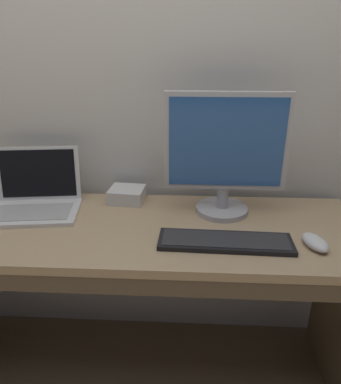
% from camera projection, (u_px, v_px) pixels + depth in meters
% --- Properties ---
extents(ground_plane, '(14.00, 14.00, 0.00)m').
position_uv_depth(ground_plane, '(141.00, 371.00, 1.67)').
color(ground_plane, brown).
extents(desk, '(1.74, 0.58, 0.77)m').
position_uv_depth(desk, '(137.00, 270.00, 1.44)').
color(desk, tan).
rests_on(desk, ground).
extents(laptop_white, '(0.38, 0.31, 0.24)m').
position_uv_depth(laptop_white, '(35.00, 201.00, 1.47)').
color(laptop_white, white).
rests_on(laptop_white, desk).
extents(external_monitor, '(0.46, 0.21, 0.48)m').
position_uv_depth(external_monitor, '(225.00, 154.00, 1.37)').
color(external_monitor, '#B7B7BC').
rests_on(external_monitor, desk).
extents(wired_keyboard, '(0.46, 0.15, 0.02)m').
position_uv_depth(wired_keyboard, '(225.00, 242.00, 1.24)').
color(wired_keyboard, black).
rests_on(wired_keyboard, desk).
extents(computer_mouse, '(0.10, 0.13, 0.04)m').
position_uv_depth(computer_mouse, '(315.00, 242.00, 1.22)').
color(computer_mouse, white).
rests_on(computer_mouse, desk).
extents(external_drive_box, '(0.16, 0.14, 0.06)m').
position_uv_depth(external_drive_box, '(127.00, 195.00, 1.56)').
color(external_drive_box, silver).
rests_on(external_drive_box, desk).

